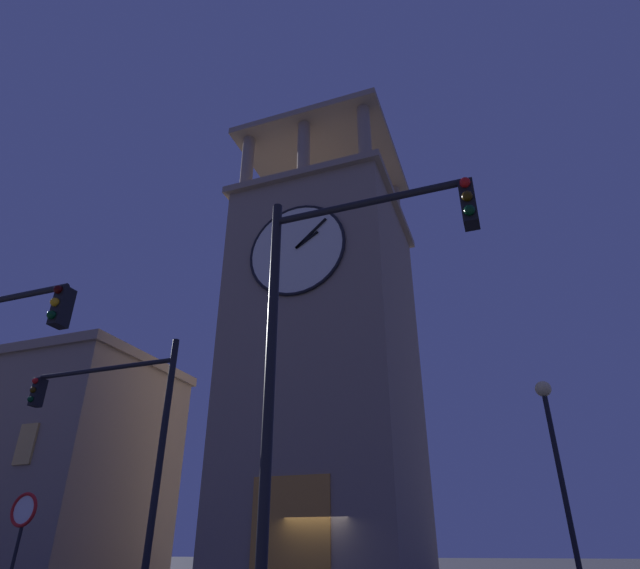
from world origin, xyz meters
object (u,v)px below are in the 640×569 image
traffic_signal_near (116,426)px  no_horn_sign (22,519)px  traffic_signal_mid (330,320)px  street_lamp (555,445)px  clocktower (327,363)px

traffic_signal_near → no_horn_sign: bearing=3.2°
traffic_signal_mid → no_horn_sign: (8.95, -3.49, -2.37)m
traffic_signal_near → no_horn_sign: size_ratio=2.32×
traffic_signal_near → street_lamp: bearing=-151.8°
clocktower → traffic_signal_near: clocktower is taller
traffic_signal_near → no_horn_sign: traffic_signal_near is taller
traffic_signal_mid → no_horn_sign: size_ratio=2.54×
clocktower → no_horn_sign: 16.17m
traffic_signal_mid → traffic_signal_near: bearing=-28.1°
street_lamp → traffic_signal_near: bearing=28.2°
traffic_signal_near → traffic_signal_mid: traffic_signal_mid is taller
traffic_signal_mid → street_lamp: (-3.28, -8.99, -0.53)m
clocktower → traffic_signal_near: bearing=87.3°
traffic_signal_near → no_horn_sign: 2.98m
clocktower → traffic_signal_mid: 19.17m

